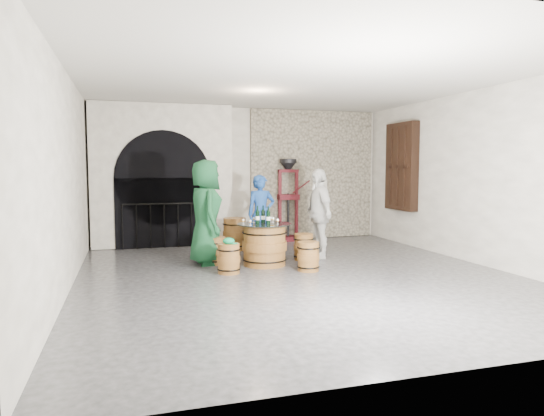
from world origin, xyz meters
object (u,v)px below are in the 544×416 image
object	(u,v)px
person_blue	(261,214)
corking_press	(288,193)
barrel_stool_near_right	(308,256)
barrel_stool_near_left	(229,259)
wine_bottle_left	(257,216)
barrel_table	(264,245)
person_white	(319,213)
barrel_stool_left	(215,251)
person_green	(206,212)
barrel_stool_right	(304,247)
barrel_stool_far	(262,244)
side_barrel	(235,234)
wine_bottle_center	(268,217)
wine_bottle_right	(263,216)

from	to	relation	value
person_blue	corking_press	xyz separation A→B (m)	(1.09, 1.48, 0.34)
barrel_stool_near_right	person_blue	bearing A→B (deg)	99.21
barrel_stool_near_left	wine_bottle_left	world-z (taller)	wine_bottle_left
barrel_table	person_white	size ratio (longest dim) A/B	0.56
barrel_stool_left	person_green	bearing A→B (deg)	158.20
person_green	person_white	bearing A→B (deg)	-91.94
barrel_stool_near_right	corking_press	size ratio (longest dim) A/B	0.26
barrel_stool_right	wine_bottle_left	xyz separation A→B (m)	(-0.98, -0.23, 0.64)
barrel_table	corking_press	bearing A→B (deg)	63.35
person_green	corking_press	distance (m)	3.33
barrel_stool_near_left	person_blue	xyz separation A→B (m)	(1.04, 1.74, 0.56)
barrel_stool_far	person_white	world-z (taller)	person_white
barrel_stool_near_right	side_barrel	size ratio (longest dim) A/B	0.73
barrel_stool_far	barrel_stool_near_right	world-z (taller)	same
barrel_stool_left	person_blue	distance (m)	1.55
barrel_stool_far	barrel_stool_near_right	xyz separation A→B (m)	(0.39, -1.57, 0.00)
barrel_stool_left	person_white	distance (m)	2.15
barrel_stool_left	wine_bottle_center	world-z (taller)	wine_bottle_center
barrel_stool_far	wine_bottle_center	size ratio (longest dim) A/B	1.56
barrel_stool_left	person_blue	xyz separation A→B (m)	(1.12, 0.91, 0.56)
barrel_stool_right	barrel_stool_left	bearing A→B (deg)	178.20
person_blue	person_white	xyz separation A→B (m)	(0.94, -0.85, 0.07)
person_green	wine_bottle_right	distance (m)	1.05
wine_bottle_right	corking_press	distance (m)	2.97
wine_bottle_center	side_barrel	bearing A→B (deg)	96.56
barrel_stool_far	wine_bottle_center	xyz separation A→B (m)	(-0.15, -0.97, 0.64)
wine_bottle_left	person_blue	bearing A→B (deg)	71.78
barrel_table	wine_bottle_right	xyz separation A→B (m)	(0.00, 0.10, 0.52)
barrel_stool_left	barrel_stool_right	size ratio (longest dim) A/B	1.00
wine_bottle_left	barrel_stool_near_right	bearing A→B (deg)	-46.33
barrel_stool_right	side_barrel	size ratio (longest dim) A/B	0.73
barrel_stool_near_left	wine_bottle_center	distance (m)	1.11
person_green	barrel_stool_left	bearing A→B (deg)	-113.74
barrel_stool_near_left	person_green	size ratio (longest dim) A/B	0.26
barrel_stool_right	person_white	xyz separation A→B (m)	(0.35, 0.12, 0.63)
barrel_stool_left	wine_bottle_center	xyz separation A→B (m)	(0.89, -0.42, 0.64)
barrel_table	barrel_stool_far	world-z (taller)	barrel_table
barrel_table	barrel_stool_far	size ratio (longest dim) A/B	1.95
wine_bottle_center	barrel_stool_near_left	bearing A→B (deg)	-153.35
barrel_table	wine_bottle_right	distance (m)	0.52
barrel_stool_left	wine_bottle_center	size ratio (longest dim) A/B	1.56
person_blue	wine_bottle_center	world-z (taller)	person_blue
barrel_stool_left	wine_bottle_left	distance (m)	1.01
barrel_stool_right	corking_press	xyz separation A→B (m)	(0.51, 2.44, 0.90)
barrel_stool_right	barrel_stool_near_left	xyz separation A→B (m)	(-1.62, -0.77, 0.00)
wine_bottle_right	person_blue	bearing A→B (deg)	76.60
wine_bottle_left	corking_press	distance (m)	3.07
barrel_stool_left	barrel_stool_near_right	distance (m)	1.76
barrel_stool_left	wine_bottle_center	distance (m)	1.18
barrel_stool_near_right	barrel_stool_near_left	xyz separation A→B (m)	(-1.35, 0.20, 0.00)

